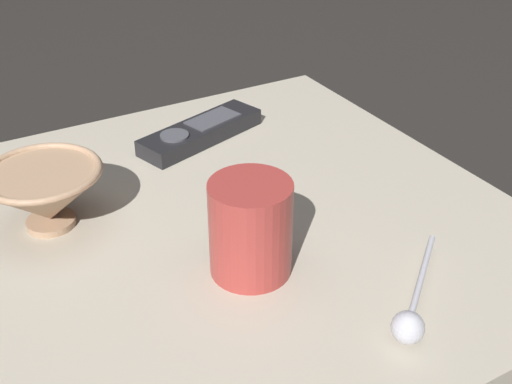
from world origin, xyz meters
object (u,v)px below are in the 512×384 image
(teaspoon, at_px, (410,319))
(tv_remote_near, at_px, (201,132))
(cereal_bowl, at_px, (46,194))
(coffee_mug, at_px, (251,228))

(teaspoon, distance_m, tv_remote_near, 0.43)
(teaspoon, bearing_deg, cereal_bowl, -144.42)
(coffee_mug, xyz_separation_m, tv_remote_near, (-0.28, 0.08, -0.04))
(coffee_mug, relative_size, tv_remote_near, 0.52)
(tv_remote_near, bearing_deg, teaspoon, -0.19)
(cereal_bowl, distance_m, coffee_mug, 0.24)
(coffee_mug, distance_m, tv_remote_near, 0.30)
(cereal_bowl, relative_size, teaspoon, 1.01)
(cereal_bowl, xyz_separation_m, coffee_mug, (0.18, 0.15, 0.01))
(coffee_mug, bearing_deg, teaspoon, 28.14)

